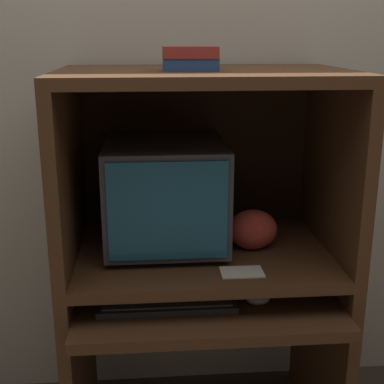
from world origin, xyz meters
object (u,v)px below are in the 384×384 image
crt_monitor (165,192)px  book_stack (190,59)px  mouse (258,299)px  snack_bag (253,229)px  keyboard (167,303)px

crt_monitor → book_stack: book_stack is taller
crt_monitor → mouse: bearing=-41.8°
snack_bag → book_stack: book_stack is taller
keyboard → mouse: bearing=-1.0°
keyboard → crt_monitor: bearing=88.4°
keyboard → snack_bag: 0.39m
snack_bag → book_stack: size_ratio=1.02×
mouse → book_stack: size_ratio=0.45×
mouse → book_stack: bearing=145.7°
snack_bag → book_stack: bearing=-168.5°
snack_bag → book_stack: 0.62m
book_stack → mouse: bearing=-34.3°
crt_monitor → book_stack: 0.47m
keyboard → snack_bag: (0.30, 0.18, 0.17)m
snack_bag → crt_monitor: bearing=167.0°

